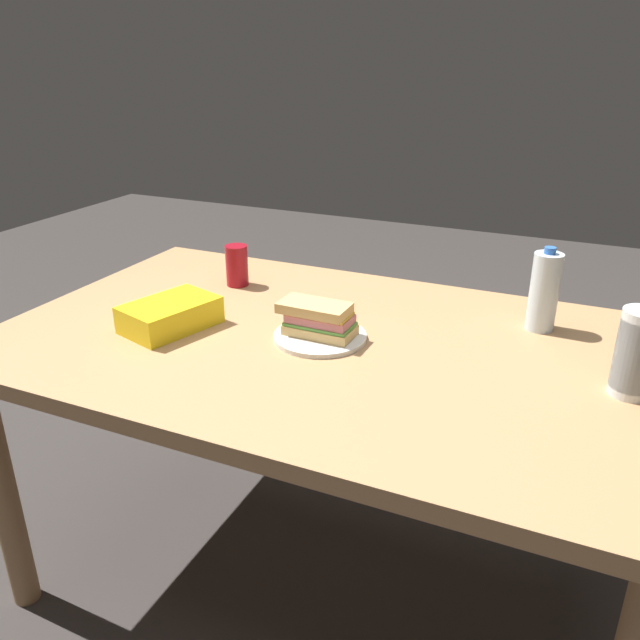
{
  "coord_description": "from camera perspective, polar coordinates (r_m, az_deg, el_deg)",
  "views": [
    {
      "loc": [
        -0.57,
        1.31,
        1.42
      ],
      "look_at": [
        0.02,
        0.01,
        0.81
      ],
      "focal_mm": 35.87,
      "sensor_mm": 36.0,
      "label": 1
    }
  ],
  "objects": [
    {
      "name": "dining_table",
      "position": [
        1.61,
        0.65,
        -4.55
      ],
      "size": [
        1.62,
        0.99,
        0.76
      ],
      "color": "tan",
      "rests_on": "ground_plane"
    },
    {
      "name": "chip_bag",
      "position": [
        1.66,
        -13.21,
        0.45
      ],
      "size": [
        0.21,
        0.26,
        0.07
      ],
      "primitive_type": "cube",
      "rotation": [
        0.0,
        0.0,
        1.28
      ],
      "color": "yellow",
      "rests_on": "dining_table"
    },
    {
      "name": "sandwich",
      "position": [
        1.55,
        -0.16,
        0.09
      ],
      "size": [
        0.18,
        0.1,
        0.08
      ],
      "color": "#DBB26B",
      "rests_on": "paper_plate"
    },
    {
      "name": "water_bottle_tall",
      "position": [
        1.68,
        19.36,
        2.41
      ],
      "size": [
        0.07,
        0.07,
        0.21
      ],
      "color": "silver",
      "rests_on": "dining_table"
    },
    {
      "name": "soda_can_red",
      "position": [
        1.92,
        -7.43,
        4.84
      ],
      "size": [
        0.07,
        0.07,
        0.12
      ],
      "primitive_type": "cylinder",
      "color": "maroon",
      "rests_on": "dining_table"
    },
    {
      "name": "paper_plate",
      "position": [
        1.57,
        -0.0,
        -1.48
      ],
      "size": [
        0.23,
        0.23,
        0.01
      ],
      "primitive_type": "cylinder",
      "color": "white",
      "rests_on": "dining_table"
    },
    {
      "name": "ground_plane",
      "position": [
        2.01,
        0.56,
        -21.8
      ],
      "size": [
        8.0,
        8.0,
        0.0
      ],
      "primitive_type": "plane",
      "color": "#383330"
    },
    {
      "name": "plastic_cup_stack",
      "position": [
        1.43,
        26.41,
        -2.69
      ],
      "size": [
        0.08,
        0.08,
        0.18
      ],
      "color": "silver",
      "rests_on": "dining_table"
    }
  ]
}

